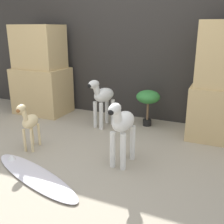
% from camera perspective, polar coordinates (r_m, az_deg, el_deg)
% --- Properties ---
extents(ground_plane, '(14.00, 14.00, 0.00)m').
position_cam_1_polar(ground_plane, '(2.71, -8.63, -11.16)').
color(ground_plane, '#9E937F').
extents(wall_back, '(6.40, 0.08, 2.20)m').
position_cam_1_polar(wall_back, '(3.92, 4.27, 14.77)').
color(wall_back, '#2D2B28').
rests_on(wall_back, ground_plane).
extents(rock_pillar_left, '(0.81, 0.57, 1.35)m').
position_cam_1_polar(rock_pillar_left, '(4.27, -15.21, 8.10)').
color(rock_pillar_left, tan).
rests_on(rock_pillar_left, ground_plane).
extents(zebra_right, '(0.20, 0.46, 0.67)m').
position_cam_1_polar(zebra_right, '(2.51, 2.18, -2.96)').
color(zebra_right, silver).
rests_on(zebra_right, ground_plane).
extents(zebra_left, '(0.28, 0.47, 0.67)m').
position_cam_1_polar(zebra_left, '(3.53, -2.08, 3.12)').
color(zebra_left, silver).
rests_on(zebra_left, ground_plane).
extents(giraffe_figurine, '(0.20, 0.39, 0.56)m').
position_cam_1_polar(giraffe_figurine, '(2.99, -17.58, -1.97)').
color(giraffe_figurine, beige).
rests_on(giraffe_figurine, ground_plane).
extents(potted_palm_front, '(0.32, 0.32, 0.50)m').
position_cam_1_polar(potted_palm_front, '(3.60, 7.86, 2.91)').
color(potted_palm_front, black).
rests_on(potted_palm_front, ground_plane).
extents(surfboard, '(1.23, 0.65, 0.08)m').
position_cam_1_polar(surfboard, '(2.58, -16.68, -12.93)').
color(surfboard, silver).
rests_on(surfboard, ground_plane).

